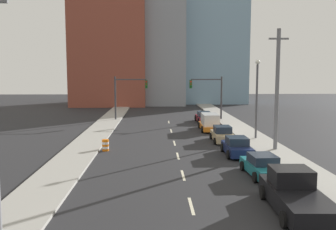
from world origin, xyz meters
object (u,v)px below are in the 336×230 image
object	(u,v)px
traffic_signal_right	(212,92)
utility_pole_right_mid	(277,89)
traffic_signal_left	(125,92)
street_lamp	(257,93)
pickup_truck_black	(295,195)
box_truck_orange	(210,122)
sedan_maroon	(204,117)
sedan_tan	(222,135)
sedan_teal	(263,166)
sedan_navy	(237,147)
traffic_barrel	(105,145)

from	to	relation	value
traffic_signal_right	utility_pole_right_mid	distance (m)	20.15
traffic_signal_left	street_lamp	xyz separation A→B (m)	(13.71, -14.83, 0.63)
pickup_truck_black	box_truck_orange	xyz separation A→B (m)	(-0.48, 24.34, 0.12)
sedan_maroon	street_lamp	bearing A→B (deg)	-76.42
traffic_signal_left	box_truck_orange	distance (m)	13.82
pickup_truck_black	traffic_signal_left	bearing A→B (deg)	109.72
traffic_signal_left	box_truck_orange	bearing A→B (deg)	-41.45
traffic_signal_left	sedan_tan	distance (m)	19.03
street_lamp	box_truck_orange	world-z (taller)	street_lamp
sedan_teal	box_truck_orange	bearing A→B (deg)	89.34
traffic_signal_right	sedan_tan	size ratio (longest dim) A/B	1.39
sedan_teal	sedan_tan	distance (m)	11.68
pickup_truck_black	sedan_maroon	bearing A→B (deg)	92.47
traffic_signal_right	street_lamp	world-z (taller)	street_lamp
sedan_tan	sedan_maroon	xyz separation A→B (m)	(0.05, 13.54, -0.02)
sedan_teal	pickup_truck_black	bearing A→B (deg)	-94.34
sedan_teal	traffic_signal_left	bearing A→B (deg)	108.82
street_lamp	box_truck_orange	distance (m)	7.77
traffic_signal_left	sedan_teal	size ratio (longest dim) A/B	1.33
traffic_signal_right	sedan_navy	bearing A→B (deg)	-93.26
traffic_signal_right	sedan_teal	world-z (taller)	traffic_signal_right
traffic_signal_left	pickup_truck_black	world-z (taller)	traffic_signal_left
traffic_signal_left	sedan_tan	xyz separation A→B (m)	(10.33, -15.66, -3.18)
pickup_truck_black	sedan_teal	xyz separation A→B (m)	(0.17, 5.95, -0.15)
traffic_signal_right	pickup_truck_black	world-z (taller)	traffic_signal_right
sedan_teal	sedan_navy	xyz separation A→B (m)	(-0.33, 5.91, 0.04)
traffic_barrel	sedan_maroon	distance (m)	20.27
sedan_tan	box_truck_orange	size ratio (longest dim) A/B	0.81
sedan_navy	sedan_maroon	distance (m)	19.29
traffic_barrel	traffic_signal_right	bearing A→B (deg)	58.90
pickup_truck_black	sedan_tan	xyz separation A→B (m)	(-0.28, 17.62, -0.11)
traffic_signal_right	sedan_navy	size ratio (longest dim) A/B	1.38
utility_pole_right_mid	sedan_tan	world-z (taller)	utility_pole_right_mid
street_lamp	sedan_maroon	xyz separation A→B (m)	(-3.33, 12.70, -3.84)
sedan_tan	sedan_maroon	bearing A→B (deg)	90.21
traffic_barrel	sedan_tan	world-z (taller)	sedan_tan
pickup_truck_black	sedan_maroon	world-z (taller)	pickup_truck_black
sedan_teal	sedan_navy	size ratio (longest dim) A/B	1.04
box_truck_orange	sedan_tan	bearing A→B (deg)	-87.87
sedan_navy	sedan_tan	bearing A→B (deg)	91.34
street_lamp	sedan_navy	world-z (taller)	street_lamp
pickup_truck_black	sedan_teal	distance (m)	5.95
sedan_navy	sedan_tan	distance (m)	5.76
street_lamp	sedan_teal	distance (m)	13.40
sedan_tan	sedan_navy	bearing A→B (deg)	-88.43
traffic_barrel	pickup_truck_black	world-z (taller)	pickup_truck_black
pickup_truck_black	sedan_tan	size ratio (longest dim) A/B	1.36
traffic_signal_right	traffic_barrel	bearing A→B (deg)	-121.10
utility_pole_right_mid	sedan_teal	bearing A→B (deg)	-113.40
traffic_barrel	sedan_maroon	xyz separation A→B (m)	(10.47, 17.36, 0.17)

